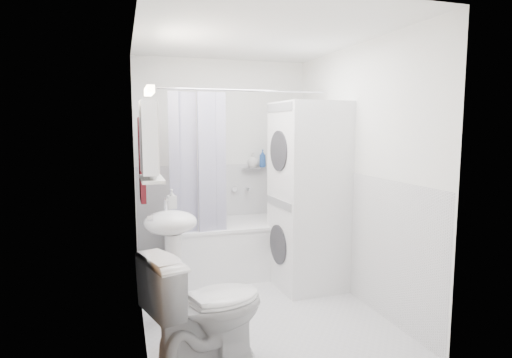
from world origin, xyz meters
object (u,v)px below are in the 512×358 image
object	(u,v)px
bathtub	(238,245)
washer_dryer	(309,196)
toilet	(207,309)
sink	(172,240)

from	to	relation	value
bathtub	washer_dryer	distance (m)	1.03
washer_dryer	toilet	xyz separation A→B (m)	(-1.29, -1.17, -0.53)
sink	toilet	world-z (taller)	sink
sink	washer_dryer	distance (m)	1.51
bathtub	washer_dryer	size ratio (longest dim) A/B	0.82
washer_dryer	toilet	size ratio (longest dim) A/B	2.27
sink	toilet	bearing A→B (deg)	-79.37
bathtub	sink	bearing A→B (deg)	-130.34
bathtub	sink	size ratio (longest dim) A/B	1.48
sink	toilet	xyz separation A→B (m)	(0.14, -0.76, -0.30)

